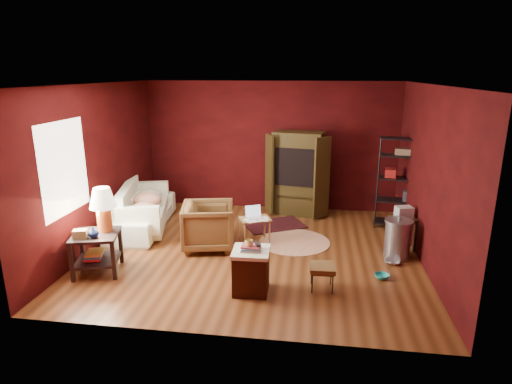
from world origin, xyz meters
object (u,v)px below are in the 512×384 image
(laptop_desk, at_px, (255,221))
(sofa, at_px, (141,207))
(side_table, at_px, (100,222))
(hamper, at_px, (251,270))
(wire_shelving, at_px, (401,179))
(tv_armoire, at_px, (298,172))
(armchair, at_px, (209,224))

(laptop_desk, bearing_deg, sofa, 146.03)
(side_table, distance_m, hamper, 2.45)
(sofa, bearing_deg, hamper, -137.38)
(hamper, xyz_separation_m, wire_shelving, (2.49, 2.96, 0.66))
(side_table, relative_size, wire_shelving, 0.73)
(side_table, distance_m, wire_shelving, 5.53)
(hamper, distance_m, tv_armoire, 3.61)
(sofa, bearing_deg, armchair, -122.37)
(armchair, relative_size, side_table, 0.68)
(tv_armoire, bearing_deg, hamper, -87.14)
(side_table, height_order, tv_armoire, tv_armoire)
(tv_armoire, bearing_deg, wire_shelving, -5.30)
(sofa, relative_size, armchair, 2.48)
(side_table, bearing_deg, laptop_desk, 33.86)
(tv_armoire, bearing_deg, armchair, -113.89)
(wire_shelving, bearing_deg, hamper, -120.79)
(armchair, height_order, hamper, armchair)
(armchair, height_order, side_table, side_table)
(armchair, distance_m, side_table, 1.82)
(side_table, bearing_deg, armchair, 37.62)
(armchair, relative_size, wire_shelving, 0.50)
(side_table, height_order, wire_shelving, wire_shelving)
(side_table, bearing_deg, wire_shelving, 28.25)
(armchair, relative_size, hamper, 1.24)
(sofa, distance_m, armchair, 1.72)
(sofa, height_order, side_table, side_table)
(armchair, xyz_separation_m, laptop_desk, (0.76, 0.37, -0.04))
(side_table, bearing_deg, sofa, 93.94)
(laptop_desk, bearing_deg, tv_armoire, 44.37)
(side_table, height_order, laptop_desk, side_table)
(hamper, bearing_deg, tv_armoire, 82.46)
(sofa, xyz_separation_m, wire_shelving, (5.00, 0.77, 0.55))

